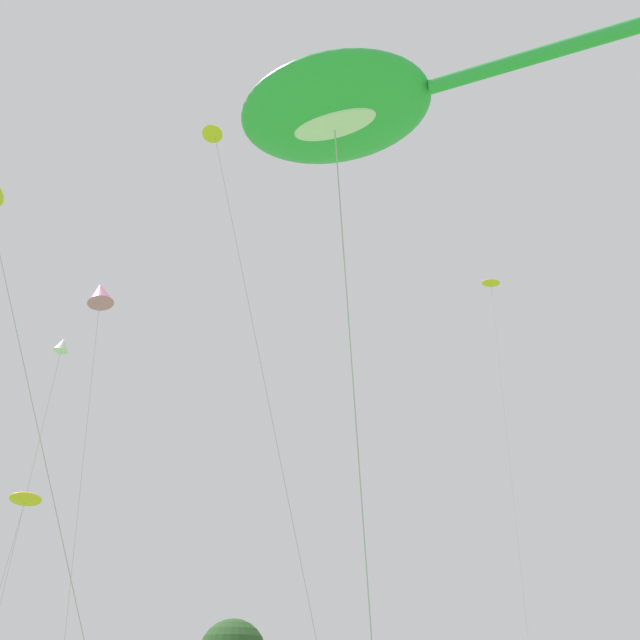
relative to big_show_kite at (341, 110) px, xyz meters
The scene contains 6 objects.
big_show_kite is the anchor object (origin of this frame).
small_kite_triangle_green 20.77m from the big_show_kite, 36.38° to the left, with size 2.98×2.39×19.25m.
small_kite_box_yellow 9.45m from the big_show_kite, 87.07° to the left, with size 4.14×2.16×18.23m.
small_kite_delta_white 18.89m from the big_show_kite, 89.72° to the left, with size 1.71×1.61×17.55m.
small_kite_stunt_black 15.44m from the big_show_kite, 97.85° to the left, with size 1.54×1.67×7.63m.
small_kite_diamond_red 20.32m from the big_show_kite, 92.06° to the left, with size 1.00×1.72×15.47m.
Camera 1 is at (-7.95, -1.03, 1.90)m, focal length 41.49 mm.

